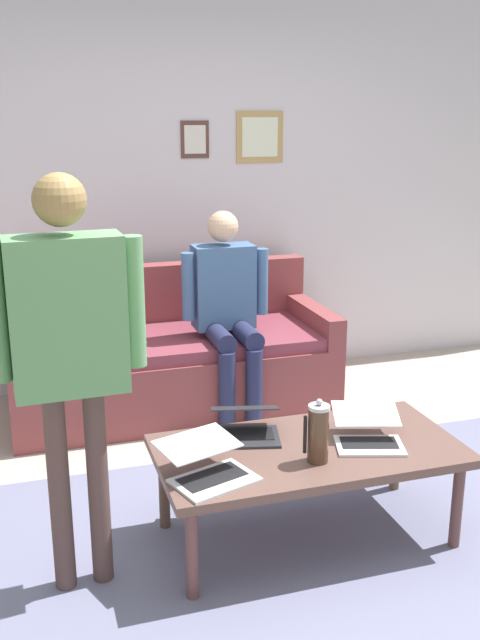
# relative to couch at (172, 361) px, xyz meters

# --- Properties ---
(ground_plane) EXTENTS (7.68, 7.68, 0.00)m
(ground_plane) POSITION_rel_couch_xyz_m (-0.16, 1.65, -0.31)
(ground_plane) COLOR #B2A398
(area_rug) EXTENTS (3.15, 1.99, 0.01)m
(area_rug) POSITION_rel_couch_xyz_m (-0.25, 1.80, -0.30)
(area_rug) COLOR slate
(area_rug) RESTS_ON ground_plane
(back_wall) EXTENTS (7.04, 0.11, 2.70)m
(back_wall) POSITION_rel_couch_xyz_m (-0.15, -0.55, 1.04)
(back_wall) COLOR silver
(back_wall) RESTS_ON ground_plane
(couch) EXTENTS (2.02, 0.86, 0.88)m
(couch) POSITION_rel_couch_xyz_m (0.00, 0.00, 0.00)
(couch) COLOR brown
(couch) RESTS_ON ground_plane
(coffee_table) EXTENTS (1.33, 0.68, 0.44)m
(coffee_table) POSITION_rel_couch_xyz_m (-0.25, 1.70, 0.10)
(coffee_table) COLOR brown
(coffee_table) RESTS_ON ground_plane
(laptop_left) EXTENTS (0.37, 0.39, 0.13)m
(laptop_left) POSITION_rel_couch_xyz_m (-0.51, 1.74, 0.18)
(laptop_left) COLOR silver
(laptop_left) RESTS_ON coffee_table
(laptop_center) EXTENTS (0.36, 0.36, 0.15)m
(laptop_center) POSITION_rel_couch_xyz_m (-0.02, 1.51, 0.18)
(laptop_center) COLOR #28282D
(laptop_center) RESTS_ON coffee_table
(laptop_right) EXTENTS (0.41, 0.42, 0.13)m
(laptop_right) POSITION_rel_couch_xyz_m (0.24, 1.83, 0.18)
(laptop_right) COLOR silver
(laptop_right) RESTS_ON coffee_table
(french_press) EXTENTS (0.11, 0.09, 0.28)m
(french_press) POSITION_rel_couch_xyz_m (-0.23, 1.83, 0.27)
(french_press) COLOR #4C3323
(french_press) RESTS_ON coffee_table
(person_standing) EXTENTS (0.58, 0.20, 1.65)m
(person_standing) POSITION_rel_couch_xyz_m (0.74, 1.74, 0.75)
(person_standing) COLOR #513B37
(person_standing) RESTS_ON ground_plane
(person_seated) EXTENTS (0.55, 0.51, 1.28)m
(person_seated) POSITION_rel_couch_xyz_m (-0.31, 0.23, 0.42)
(person_seated) COLOR #232749
(person_seated) RESTS_ON ground_plane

